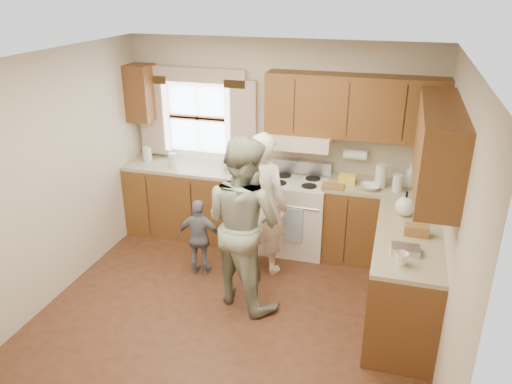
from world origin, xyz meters
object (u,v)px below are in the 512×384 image
(stove, at_px, (295,214))
(woman_right, at_px, (243,223))
(woman_left, at_px, (263,204))
(child, at_px, (200,238))

(stove, distance_m, woman_right, 1.33)
(woman_left, relative_size, woman_right, 0.92)
(woman_left, distance_m, child, 0.80)
(stove, relative_size, woman_left, 0.65)
(stove, bearing_deg, woman_left, -113.38)
(child, bearing_deg, woman_left, -159.55)
(stove, relative_size, woman_right, 0.60)
(woman_right, relative_size, child, 1.98)
(stove, height_order, woman_right, woman_right)
(woman_left, bearing_deg, child, 40.81)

